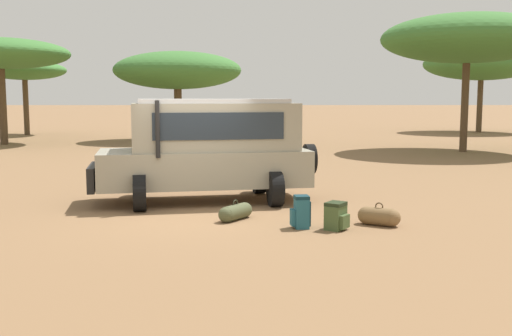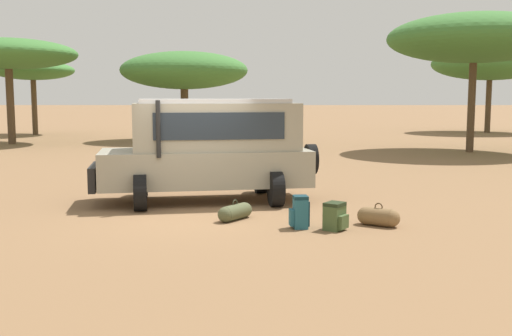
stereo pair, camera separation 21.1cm
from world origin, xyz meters
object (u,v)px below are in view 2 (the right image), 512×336
at_px(acacia_tree_right_mid, 474,39).
at_px(acacia_tree_centre_back, 184,71).
at_px(safari_vehicle, 210,147).
at_px(acacia_tree_left_mid, 8,54).
at_px(backpack_beside_front_wheel, 335,217).
at_px(duffel_bag_low_black_case, 378,217).
at_px(backpack_cluster_center, 300,212).
at_px(duffel_bag_soft_canvas, 235,212).
at_px(acacia_tree_far_left, 33,71).
at_px(acacia_tree_far_right, 490,64).

bearing_deg(acacia_tree_right_mid, acacia_tree_centre_back, 153.38).
relative_size(safari_vehicle, acacia_tree_left_mid, 0.78).
bearing_deg(backpack_beside_front_wheel, safari_vehicle, 130.01).
xyz_separation_m(duffel_bag_low_black_case, acacia_tree_centre_back, (-6.57, 22.43, 3.75)).
height_order(safari_vehicle, backpack_cluster_center, safari_vehicle).
bearing_deg(safari_vehicle, acacia_tree_right_mid, 50.24).
bearing_deg(duffel_bag_soft_canvas, duffel_bag_low_black_case, -11.10).
distance_m(safari_vehicle, duffel_bag_soft_canvas, 2.56).
relative_size(duffel_bag_soft_canvas, acacia_tree_left_mid, 0.12).
xyz_separation_m(backpack_cluster_center, duffel_bag_low_black_case, (1.54, 0.22, -0.13)).
distance_m(backpack_beside_front_wheel, duffel_bag_soft_canvas, 2.13).
xyz_separation_m(backpack_beside_front_wheel, duffel_bag_low_black_case, (0.89, 0.36, -0.08)).
distance_m(duffel_bag_low_black_case, acacia_tree_right_mid, 17.79).
bearing_deg(acacia_tree_far_left, acacia_tree_left_mid, -77.87).
height_order(safari_vehicle, backpack_beside_front_wheel, safari_vehicle).
height_order(backpack_cluster_center, duffel_bag_low_black_case, backpack_cluster_center).
bearing_deg(acacia_tree_left_mid, backpack_cluster_center, -55.50).
height_order(duffel_bag_soft_canvas, acacia_tree_far_right, acacia_tree_far_right).
bearing_deg(backpack_cluster_center, acacia_tree_far_left, 119.10).
bearing_deg(acacia_tree_far_left, duffel_bag_soft_canvas, -62.26).
relative_size(duffel_bag_soft_canvas, acacia_tree_far_left, 0.15).
relative_size(acacia_tree_far_left, acacia_tree_left_mid, 0.79).
relative_size(backpack_beside_front_wheel, acacia_tree_left_mid, 0.07).
bearing_deg(acacia_tree_centre_back, duffel_bag_low_black_case, -73.67).
relative_size(acacia_tree_centre_back, acacia_tree_far_right, 0.90).
bearing_deg(acacia_tree_left_mid, acacia_tree_far_right, 19.88).
relative_size(acacia_tree_right_mid, acacia_tree_far_right, 0.96).
height_order(backpack_beside_front_wheel, duffel_bag_soft_canvas, backpack_beside_front_wheel).
xyz_separation_m(acacia_tree_left_mid, acacia_tree_right_mid, (22.51, -4.33, 0.38)).
xyz_separation_m(acacia_tree_far_left, acacia_tree_far_right, (30.50, 2.75, 0.56)).
xyz_separation_m(backpack_beside_front_wheel, acacia_tree_centre_back, (-5.68, 22.79, 3.67)).
height_order(duffel_bag_low_black_case, acacia_tree_right_mid, acacia_tree_right_mid).
relative_size(duffel_bag_low_black_case, acacia_tree_left_mid, 0.11).
distance_m(backpack_beside_front_wheel, backpack_cluster_center, 0.67).
bearing_deg(safari_vehicle, acacia_tree_left_mid, 124.70).
distance_m(backpack_beside_front_wheel, acacia_tree_right_mid, 18.46).
distance_m(acacia_tree_far_left, acacia_tree_right_mid, 27.00).
bearing_deg(acacia_tree_left_mid, backpack_beside_front_wheel, -54.44).
height_order(backpack_beside_front_wheel, acacia_tree_left_mid, acacia_tree_left_mid).
bearing_deg(duffel_bag_low_black_case, acacia_tree_centre_back, 106.33).
bearing_deg(acacia_tree_left_mid, safari_vehicle, -55.30).
xyz_separation_m(duffel_bag_soft_canvas, acacia_tree_centre_back, (-3.76, 21.88, 3.77)).
xyz_separation_m(safari_vehicle, acacia_tree_right_mid, (10.65, 12.80, 3.74)).
relative_size(duffel_bag_soft_canvas, acacia_tree_far_right, 0.10).
relative_size(backpack_cluster_center, acacia_tree_far_left, 0.11).
relative_size(safari_vehicle, duffel_bag_low_black_case, 7.00).
bearing_deg(duffel_bag_soft_canvas, acacia_tree_right_mid, 56.40).
distance_m(backpack_beside_front_wheel, duffel_bag_low_black_case, 0.96).
bearing_deg(backpack_cluster_center, acacia_tree_far_right, 63.78).
bearing_deg(acacia_tree_right_mid, duffel_bag_low_black_case, -114.72).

